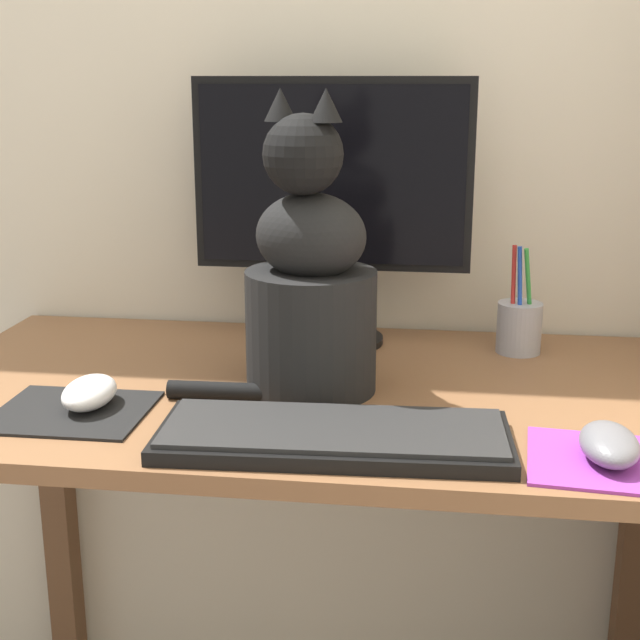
{
  "coord_description": "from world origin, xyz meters",
  "views": [
    {
      "loc": [
        0.17,
        -1.19,
        1.18
      ],
      "look_at": [
        0.03,
        -0.11,
        0.88
      ],
      "focal_mm": 50.0,
      "sensor_mm": 36.0,
      "label": 1
    }
  ],
  "objects_px": {
    "monitor": "(329,196)",
    "keyboard": "(334,435)",
    "cat": "(307,284)",
    "computer_mouse_left": "(89,392)",
    "computer_mouse_right": "(609,444)",
    "pen_cup": "(519,326)"
  },
  "relations": [
    {
      "from": "monitor",
      "to": "keyboard",
      "type": "xyz_separation_m",
      "value": [
        0.06,
        -0.42,
        -0.23
      ]
    },
    {
      "from": "computer_mouse_right",
      "to": "pen_cup",
      "type": "distance_m",
      "value": 0.42
    },
    {
      "from": "keyboard",
      "to": "computer_mouse_right",
      "type": "height_order",
      "value": "computer_mouse_right"
    },
    {
      "from": "computer_mouse_left",
      "to": "cat",
      "type": "bearing_deg",
      "value": 22.91
    },
    {
      "from": "monitor",
      "to": "keyboard",
      "type": "distance_m",
      "value": 0.49
    },
    {
      "from": "keyboard",
      "to": "cat",
      "type": "relative_size",
      "value": 1.04
    },
    {
      "from": "monitor",
      "to": "cat",
      "type": "height_order",
      "value": "monitor"
    },
    {
      "from": "computer_mouse_left",
      "to": "cat",
      "type": "distance_m",
      "value": 0.32
    },
    {
      "from": "monitor",
      "to": "keyboard",
      "type": "height_order",
      "value": "monitor"
    },
    {
      "from": "monitor",
      "to": "pen_cup",
      "type": "distance_m",
      "value": 0.36
    },
    {
      "from": "monitor",
      "to": "computer_mouse_left",
      "type": "height_order",
      "value": "monitor"
    },
    {
      "from": "keyboard",
      "to": "computer_mouse_right",
      "type": "xyz_separation_m",
      "value": [
        0.31,
        -0.01,
        0.01
      ]
    },
    {
      "from": "computer_mouse_right",
      "to": "computer_mouse_left",
      "type": "bearing_deg",
      "value": 172.65
    },
    {
      "from": "pen_cup",
      "to": "keyboard",
      "type": "bearing_deg",
      "value": -121.13
    },
    {
      "from": "computer_mouse_right",
      "to": "monitor",
      "type": "bearing_deg",
      "value": 130.7
    },
    {
      "from": "keyboard",
      "to": "pen_cup",
      "type": "relative_size",
      "value": 2.47
    },
    {
      "from": "cat",
      "to": "keyboard",
      "type": "bearing_deg",
      "value": -53.67
    },
    {
      "from": "computer_mouse_left",
      "to": "monitor",
      "type": "bearing_deg",
      "value": 52.15
    },
    {
      "from": "keyboard",
      "to": "computer_mouse_right",
      "type": "bearing_deg",
      "value": -4.5
    },
    {
      "from": "computer_mouse_right",
      "to": "pen_cup",
      "type": "bearing_deg",
      "value": 99.27
    },
    {
      "from": "keyboard",
      "to": "cat",
      "type": "distance_m",
      "value": 0.24
    },
    {
      "from": "keyboard",
      "to": "computer_mouse_left",
      "type": "distance_m",
      "value": 0.34
    }
  ]
}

